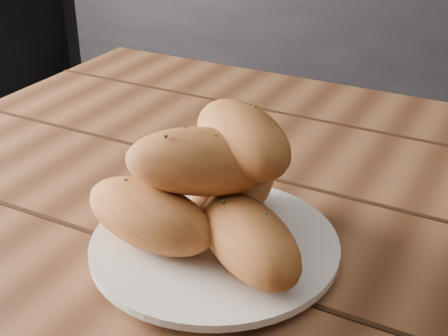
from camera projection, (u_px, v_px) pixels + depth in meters
plate at (215, 247)px, 0.63m from camera, size 0.25×0.25×0.02m
bread_rolls at (214, 189)px, 0.60m from camera, size 0.26×0.22×0.14m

